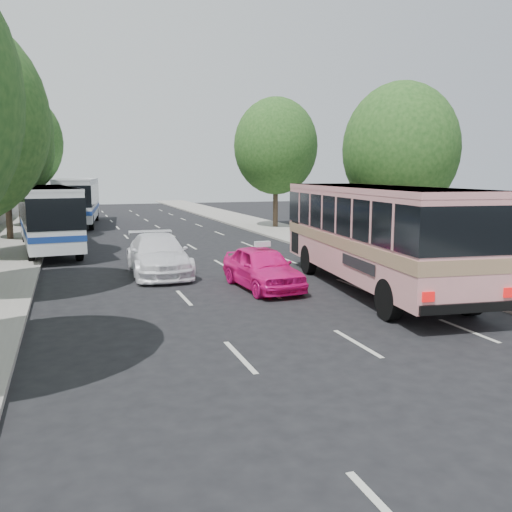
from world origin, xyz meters
name	(u,v)px	position (x,y,z in m)	size (l,w,h in m)	color
ground	(286,325)	(0.00, 0.00, 0.00)	(120.00, 120.00, 0.00)	black
sidewalk_left	(9,244)	(-8.50, 20.00, 0.07)	(4.00, 90.00, 0.15)	#9E998E
sidewalk_right	(290,233)	(8.50, 20.00, 0.06)	(4.00, 90.00, 0.12)	#9E998E
tree_left_d	(5,144)	(-8.52, 21.94, 5.63)	(5.52, 5.52, 8.60)	#38281E
tree_left_e	(18,138)	(-8.42, 29.94, 6.43)	(6.30, 6.30, 9.82)	#38281E
tree_left_f	(24,149)	(-8.62, 37.94, 6.00)	(5.88, 5.88, 9.16)	#38281E
tree_right_near	(403,145)	(8.78, 7.94, 5.20)	(5.10, 5.10, 7.95)	#38281E
tree_right_far	(277,143)	(9.08, 23.94, 6.12)	(6.00, 6.00, 9.35)	#38281E
pink_bus	(374,226)	(4.50, 3.12, 2.20)	(4.10, 11.34, 3.54)	pink
pink_taxi	(262,268)	(0.98, 4.55, 0.74)	(1.74, 4.32, 1.47)	#F81589
white_pickup	(158,255)	(-2.00, 8.47, 0.78)	(2.19, 5.38, 1.56)	white
tour_coach_front	(47,212)	(-6.30, 16.86, 1.99)	(3.47, 11.23, 3.30)	white
tour_coach_rear	(78,197)	(-4.50, 31.24, 2.15)	(3.68, 12.13, 3.57)	silver
taxi_roof_sign	(262,244)	(0.98, 4.55, 1.56)	(0.55, 0.18, 0.18)	silver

